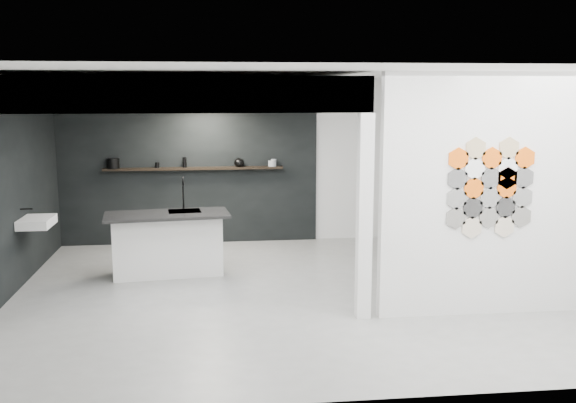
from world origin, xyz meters
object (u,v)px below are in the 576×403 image
at_px(wall_basin, 37,222).
at_px(glass_bowl, 272,163).
at_px(kitchen_island, 168,243).
at_px(bottle_dark, 185,162).
at_px(glass_vase, 274,163).
at_px(partition_panel, 485,196).
at_px(utensil_cup, 157,165).
at_px(kettle, 239,162).
at_px(stockpot, 113,163).

xyz_separation_m(wall_basin, glass_bowl, (3.36, 2.07, 0.52)).
bearing_deg(kitchen_island, bottle_dark, 78.33).
bearing_deg(glass_vase, partition_panel, -61.77).
bearing_deg(glass_vase, utensil_cup, 180.00).
distance_m(wall_basin, glass_vase, 4.00).
bearing_deg(kitchen_island, kettle, 53.29).
bearing_deg(glass_vase, stockpot, 180.00).
distance_m(kitchen_island, kettle, 2.33).
height_order(kitchen_island, glass_bowl, glass_bowl).
bearing_deg(stockpot, partition_panel, -39.16).
height_order(partition_panel, glass_vase, partition_panel).
xyz_separation_m(partition_panel, stockpot, (-4.75, 3.87, 0.00)).
height_order(wall_basin, kitchen_island, kitchen_island).
bearing_deg(bottle_dark, utensil_cup, 180.00).
height_order(partition_panel, bottle_dark, partition_panel).
distance_m(kitchen_island, glass_bowl, 2.64).
bearing_deg(stockpot, bottle_dark, 0.00).
height_order(partition_panel, glass_bowl, partition_panel).
relative_size(glass_vase, utensil_cup, 1.37).
distance_m(kettle, glass_bowl, 0.56).
bearing_deg(glass_vase, kitchen_island, -132.40).
bearing_deg(partition_panel, glass_vase, 118.23).
height_order(stockpot, utensil_cup, stockpot).
bearing_deg(kitchen_island, utensil_cup, 92.40).
xyz_separation_m(kettle, glass_bowl, (0.56, 0.00, -0.02)).
distance_m(partition_panel, wall_basin, 5.78).
relative_size(glass_bowl, glass_vase, 1.12).
bearing_deg(wall_basin, bottle_dark, 47.53).
distance_m(stockpot, glass_vase, 2.67).
height_order(glass_vase, bottle_dark, bottle_dark).
height_order(glass_bowl, glass_vase, glass_vase).
bearing_deg(kettle, partition_panel, -67.95).
bearing_deg(kettle, glass_vase, -12.53).
distance_m(glass_bowl, glass_vase, 0.03).
bearing_deg(glass_bowl, glass_vase, 0.00).
bearing_deg(stockpot, glass_vase, 0.00).
bearing_deg(kettle, utensil_cup, 167.47).
bearing_deg(bottle_dark, kettle, 0.00).
bearing_deg(bottle_dark, kitchen_island, -95.65).
bearing_deg(stockpot, kitchen_island, -61.78).
xyz_separation_m(kitchen_island, kettle, (1.09, 1.84, 0.93)).
relative_size(kettle, bottle_dark, 1.00).
bearing_deg(partition_panel, kettle, 124.58).
relative_size(stockpot, utensil_cup, 2.26).
bearing_deg(utensil_cup, glass_bowl, 0.00).
bearing_deg(wall_basin, utensil_cup, 55.20).
bearing_deg(stockpot, wall_basin, -109.21).
bearing_deg(glass_vase, glass_bowl, 180.00).
height_order(wall_basin, glass_bowl, glass_bowl).
bearing_deg(glass_bowl, stockpot, 180.00).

